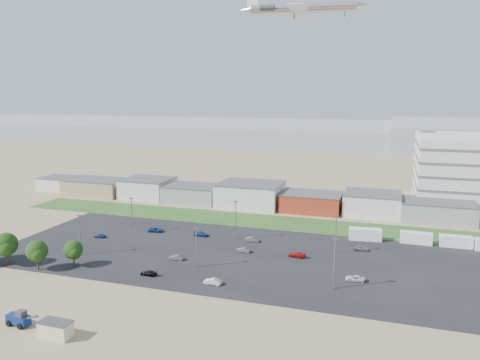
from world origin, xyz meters
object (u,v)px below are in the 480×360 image
at_px(parked_car_8, 361,248).
at_px(parked_car_13, 213,281).
at_px(box_trailer_a, 365,234).
at_px(airliner, 303,8).
at_px(parked_car_12, 297,255).
at_px(portable_shed, 56,329).
at_px(parked_car_9, 156,230).
at_px(parked_car_4, 177,257).
at_px(parked_car_7, 243,250).
at_px(parked_car_6, 201,234).
at_px(telehandler, 18,318).
at_px(parked_car_5, 100,236).
at_px(parked_car_11, 253,239).
at_px(parked_car_0, 355,278).
at_px(parked_car_3, 149,273).

xyz_separation_m(parked_car_8, parked_car_13, (-28.56, -31.74, 0.02)).
bearing_deg(box_trailer_a, airliner, 113.85).
xyz_separation_m(box_trailer_a, parked_car_12, (-15.23, -19.32, -1.00)).
xyz_separation_m(portable_shed, parked_car_9, (-12.75, 58.59, -0.78)).
relative_size(parked_car_4, parked_car_7, 0.97).
relative_size(box_trailer_a, parked_car_6, 2.01).
relative_size(portable_shed, telehandler, 0.81).
height_order(parked_car_4, parked_car_5, parked_car_4).
distance_m(parked_car_7, parked_car_8, 30.34).
bearing_deg(parked_car_11, parked_car_8, -91.72).
distance_m(airliner, parked_car_9, 95.53).
xyz_separation_m(portable_shed, parked_car_5, (-24.97, 48.88, -0.85)).
bearing_deg(telehandler, parked_car_8, 52.88).
bearing_deg(telehandler, box_trailer_a, 56.90).
bearing_deg(parked_car_12, parked_car_6, -99.98).
distance_m(parked_car_5, parked_car_7, 41.82).
relative_size(box_trailer_a, parked_car_4, 2.43).
bearing_deg(parked_car_5, parked_car_13, 57.39).
bearing_deg(parked_car_7, box_trailer_a, 126.29).
height_order(parked_car_11, parked_car_13, parked_car_13).
xyz_separation_m(portable_shed, parked_car_0, (45.32, 39.47, -0.81)).
xyz_separation_m(parked_car_3, parked_car_8, (43.84, 31.58, 0.07)).
bearing_deg(parked_car_13, parked_car_3, -89.78).
height_order(airliner, parked_car_0, airliner).
distance_m(parked_car_6, parked_car_12, 30.29).
relative_size(parked_car_4, parked_car_5, 1.11).
bearing_deg(box_trailer_a, parked_car_5, -170.25).
xyz_separation_m(portable_shed, parked_car_7, (16.84, 49.63, -0.80)).
bearing_deg(parked_car_9, parked_car_7, -113.72).
distance_m(parked_car_0, parked_car_11, 34.44).
xyz_separation_m(parked_car_5, parked_car_12, (55.47, 1.34, 0.07)).
bearing_deg(parked_car_8, parked_car_4, 110.61).
bearing_deg(parked_car_4, parked_car_9, -145.55).
relative_size(parked_car_9, parked_car_11, 1.20).
height_order(parked_car_5, parked_car_9, parked_car_9).
height_order(parked_car_11, parked_car_12, parked_car_12).
xyz_separation_m(parked_car_4, parked_car_6, (-1.64, 19.50, 0.04)).
distance_m(telehandler, parked_car_6, 58.51).
xyz_separation_m(box_trailer_a, parked_car_0, (-0.41, -30.08, -1.03)).
height_order(portable_shed, parked_car_9, portable_shed).
bearing_deg(parked_car_7, parked_car_13, 1.50).
bearing_deg(parked_car_0, parked_car_3, -79.64).
distance_m(airliner, parked_car_5, 106.11).
bearing_deg(parked_car_6, parked_car_7, -118.92).
distance_m(portable_shed, telehandler, 8.98).
distance_m(telehandler, parked_car_4, 39.94).
relative_size(box_trailer_a, parked_car_11, 2.31).
distance_m(airliner, parked_car_4, 104.86).
distance_m(parked_car_0, parked_car_8, 20.60).
distance_m(box_trailer_a, parked_car_12, 24.62).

